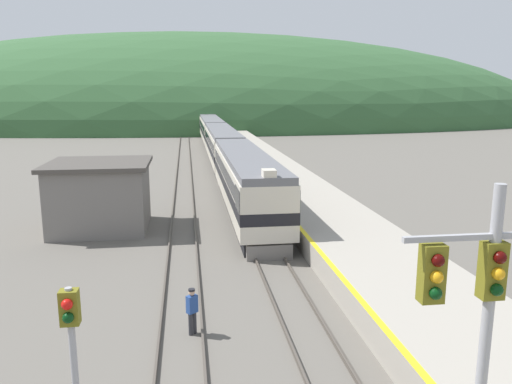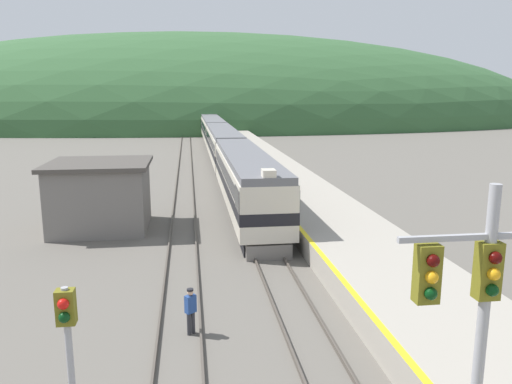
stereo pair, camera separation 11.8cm
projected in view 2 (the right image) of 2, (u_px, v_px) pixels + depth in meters
The scene contains 12 objects.
track_main at pixel (214, 147), 74.15m from camera, with size 1.52×180.00×0.16m.
track_siding at pixel (186, 147), 73.59m from camera, with size 1.52×180.00×0.16m.
platform at pixel (264, 161), 55.20m from camera, with size 5.28×140.00×1.13m.
distant_hills at pixel (203, 123), 132.61m from camera, with size 194.19×87.38×45.57m.
station_shed at pixel (101, 195), 29.70m from camera, with size 5.88×5.76×4.06m.
express_train_lead_car at pixel (246, 180), 33.58m from camera, with size 2.95×20.47×4.44m.
carriage_second at pixel (223, 146), 55.32m from camera, with size 2.94×22.04×4.08m.
carriage_third at pixel (213, 130), 77.59m from camera, with size 2.94×22.04×4.08m.
carriage_fourth at pixel (207, 122), 99.86m from camera, with size 2.94×22.04×4.08m.
signal_mast_main at pixel (485, 305), 8.63m from camera, with size 3.30×0.42×6.61m.
signal_post_siding at pixel (69, 348), 9.89m from camera, with size 0.36×0.42×4.38m.
track_worker at pixel (191, 309), 16.81m from camera, with size 0.42×0.39×1.63m.
Camera 2 is at (-3.76, -4.19, 8.11)m, focal length 35.00 mm.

